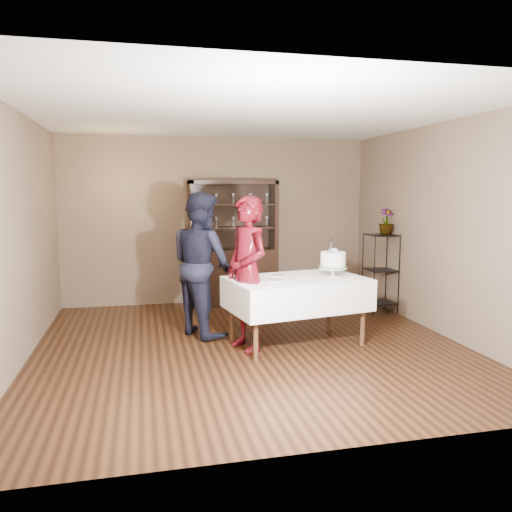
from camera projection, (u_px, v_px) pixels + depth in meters
The scene contains 14 objects.
floor at pixel (250, 345), 5.97m from camera, with size 5.00×5.00×0.00m, color black.
ceiling at pixel (250, 114), 5.62m from camera, with size 5.00×5.00×0.00m, color silver.
back_wall at pixel (218, 221), 8.21m from camera, with size 5.00×0.02×2.70m, color brown.
wall_left at pixel (18, 238), 5.24m from camera, with size 0.02×5.00×2.70m, color brown.
wall_right at pixel (442, 229), 6.35m from camera, with size 0.02×5.00×2.70m, color brown.
china_hutch at pixel (233, 263), 8.10m from camera, with size 1.40×0.48×2.00m.
plant_etagere at pixel (380, 270), 7.55m from camera, with size 0.42×0.42×1.20m.
cake_table at pixel (296, 294), 5.99m from camera, with size 1.75×1.25×0.80m.
woman at pixel (247, 273), 5.74m from camera, with size 0.65×0.43×1.79m, color #35040D.
man at pixel (202, 264), 6.35m from camera, with size 0.89×0.69×1.83m, color black.
cake at pixel (333, 261), 6.07m from camera, with size 0.34×0.34×0.47m.
plate_near at pixel (276, 280), 5.78m from camera, with size 0.21×0.21×0.01m, color beige.
plate_far at pixel (279, 275), 6.11m from camera, with size 0.18×0.18×0.01m, color beige.
potted_plant at pixel (386, 222), 7.43m from camera, with size 0.22×0.22×0.39m, color #466F34.
Camera 1 is at (-1.22, -5.65, 1.85)m, focal length 35.00 mm.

